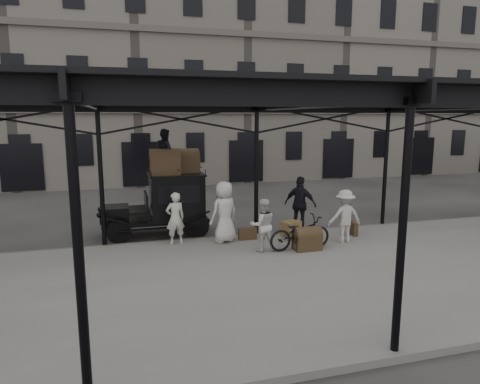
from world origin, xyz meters
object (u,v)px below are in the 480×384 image
object	(u,v)px
bicycle	(300,233)
steamer_trunk_platform	(307,240)
porter_left	(175,218)
porter_official	(300,204)
taxi	(168,201)
steamer_trunk_roof_near	(165,164)

from	to	relation	value
bicycle	steamer_trunk_platform	bearing A→B (deg)	-120.85
porter_left	porter_official	xyz separation A→B (m)	(4.37, 0.29, 0.15)
taxi	steamer_trunk_roof_near	world-z (taller)	steamer_trunk_roof_near
steamer_trunk_platform	bicycle	bearing A→B (deg)	151.58
porter_official	steamer_trunk_platform	world-z (taller)	porter_official
porter_official	steamer_trunk_platform	bearing A→B (deg)	117.24
porter_official	bicycle	bearing A→B (deg)	111.18
bicycle	porter_official	bearing A→B (deg)	-27.34
taxi	porter_left	world-z (taller)	taxi
bicycle	steamer_trunk_platform	size ratio (longest dim) A/B	2.42
steamer_trunk_roof_near	steamer_trunk_platform	size ratio (longest dim) A/B	1.24
steamer_trunk_roof_near	steamer_trunk_platform	world-z (taller)	steamer_trunk_roof_near
taxi	bicycle	size ratio (longest dim) A/B	1.85
taxi	porter_left	size ratio (longest dim) A/B	2.20
porter_official	steamer_trunk_roof_near	bearing A→B (deg)	30.39
steamer_trunk_roof_near	porter_official	bearing A→B (deg)	-13.92
taxi	porter_left	bearing A→B (deg)	-88.40
porter_left	bicycle	size ratio (longest dim) A/B	0.84
steamer_trunk_roof_near	porter_left	bearing A→B (deg)	-84.48
taxi	steamer_trunk_platform	size ratio (longest dim) A/B	4.48
porter_left	steamer_trunk_platform	bearing A→B (deg)	144.93
porter_left	steamer_trunk_platform	distance (m)	4.14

